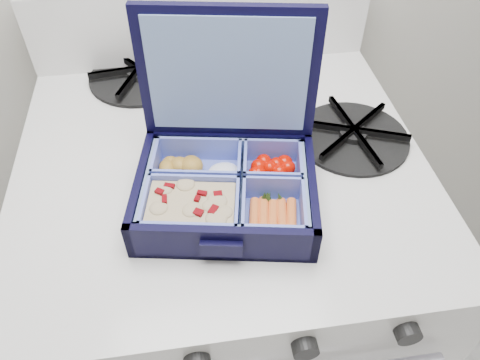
{
  "coord_description": "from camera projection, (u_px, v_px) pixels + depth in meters",
  "views": [
    {
      "loc": [
        -0.58,
        1.16,
        1.38
      ],
      "look_at": [
        -0.52,
        1.58,
        0.94
      ],
      "focal_mm": 35.0,
      "sensor_mm": 36.0,
      "label": 1
    }
  ],
  "objects": [
    {
      "name": "stove",
      "position": [
        226.0,
        301.0,
        1.03
      ],
      "size": [
        0.6,
        0.6,
        0.9
      ],
      "primitive_type": null,
      "color": "white",
      "rests_on": "floor"
    },
    {
      "name": "burner_grate_rear",
      "position": [
        140.0,
        73.0,
        0.83
      ],
      "size": [
        0.2,
        0.2,
        0.02
      ],
      "primitive_type": "cylinder",
      "rotation": [
        0.0,
        0.0,
        0.12
      ],
      "color": "black",
      "rests_on": "stove"
    },
    {
      "name": "bento_box",
      "position": [
        226.0,
        191.0,
        0.61
      ],
      "size": [
        0.26,
        0.22,
        0.05
      ],
      "primitive_type": null,
      "rotation": [
        0.0,
        0.0,
        -0.18
      ],
      "color": "black",
      "rests_on": "stove"
    },
    {
      "name": "burner_grate",
      "position": [
        353.0,
        132.0,
        0.71
      ],
      "size": [
        0.22,
        0.22,
        0.02
      ],
      "primitive_type": "cylinder",
      "rotation": [
        0.0,
        0.0,
        -0.37
      ],
      "color": "black",
      "rests_on": "stove"
    },
    {
      "name": "fork",
      "position": [
        236.0,
        135.0,
        0.73
      ],
      "size": [
        0.13,
        0.15,
        0.01
      ],
      "primitive_type": null,
      "rotation": [
        0.0,
        0.0,
        -0.68
      ],
      "color": "silver",
      "rests_on": "stove"
    }
  ]
}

